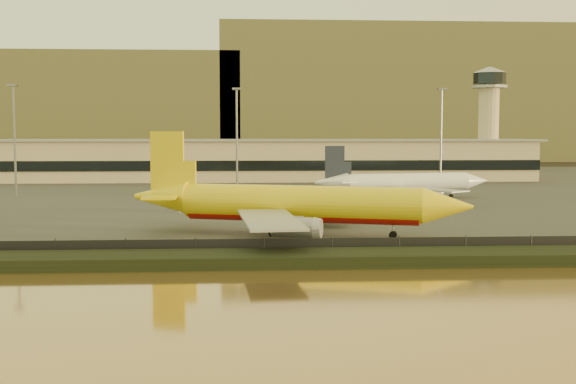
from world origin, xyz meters
name	(u,v)px	position (x,y,z in m)	size (l,w,h in m)	color
ground	(306,242)	(0.00, 0.00, 0.00)	(900.00, 900.00, 0.00)	black
embankment	(319,258)	(0.00, -17.00, 0.70)	(320.00, 7.00, 1.40)	black
tarmac	(275,188)	(0.00, 95.00, 0.10)	(320.00, 220.00, 0.20)	#2D2D2D
perimeter_fence	(315,247)	(0.00, -13.00, 1.30)	(300.00, 0.05, 2.20)	black
terminal_building	(224,161)	(-14.52, 125.55, 6.25)	(202.00, 25.00, 12.60)	#C7AF8A
control_tower	(489,111)	(70.00, 131.00, 21.66)	(11.20, 11.20, 35.50)	#C7AF8A
apron_light_masts	(342,129)	(15.00, 75.00, 15.70)	(152.20, 12.20, 25.40)	slate
distant_hills	(223,105)	(-20.74, 340.00, 31.39)	(470.00, 160.00, 70.00)	brown
dhl_cargo_jet	(295,204)	(-1.12, 4.90, 4.61)	(48.36, 46.13, 14.76)	yellow
white_narrowbody_jet	(404,183)	(26.79, 59.46, 3.72)	(40.77, 39.15, 11.79)	silver
gse_vehicle_yellow	(381,211)	(15.71, 28.50, 1.08)	(3.93, 1.77, 1.77)	yellow
gse_vehicle_white	(188,207)	(-18.60, 36.86, 1.05)	(3.80, 1.71, 1.71)	silver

